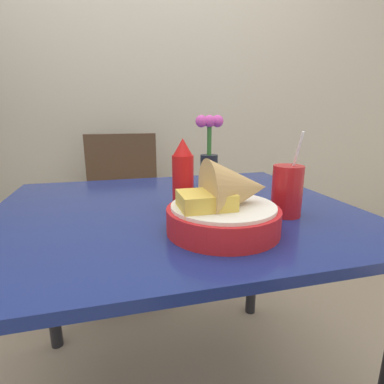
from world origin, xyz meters
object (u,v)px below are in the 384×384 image
ketchup_bottle (183,176)px  food_basket (227,206)px  drink_cup (287,192)px  chair_far_window (124,200)px  flower_vase (209,155)px

ketchup_bottle → food_basket: bearing=-72.8°
drink_cup → chair_far_window: bearing=112.3°
drink_cup → flower_vase: flower_vase is taller
ketchup_bottle → drink_cup: 0.29m
drink_cup → flower_vase: (-0.11, 0.36, 0.06)m
food_basket → ketchup_bottle: 0.21m
flower_vase → ketchup_bottle: bearing=-123.6°
drink_cup → flower_vase: bearing=106.7°
drink_cup → ketchup_bottle: bearing=153.3°
chair_far_window → drink_cup: drink_cup is taller
chair_far_window → ketchup_bottle: bearing=-80.3°
chair_far_window → drink_cup: 1.10m
food_basket → flower_vase: size_ratio=0.99×
ketchup_bottle → flower_vase: 0.27m
chair_far_window → food_basket: food_basket is taller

